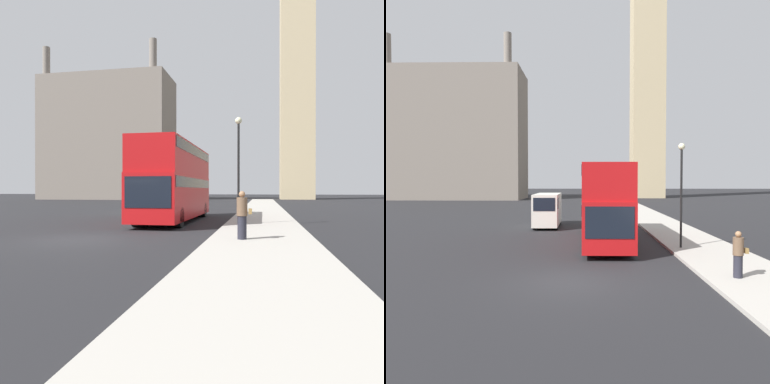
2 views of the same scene
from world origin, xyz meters
The scene contains 8 objects.
ground_plane centered at (0.00, 0.00, 0.00)m, with size 300.00×300.00×0.00m, color black.
sidewalk_strip centered at (6.93, 0.00, 0.07)m, with size 3.87×120.00×0.15m.
clock_tower centered at (13.91, 67.37, 37.00)m, with size 7.26×7.43×72.21m.
building_block_distant centered at (-25.03, 60.81, 12.72)m, with size 26.48×12.12×30.92m.
red_double_decker_bus centered at (1.66, 8.94, 2.58)m, with size 2.63×11.23×4.64m.
white_van centered at (-2.50, 16.20, 1.43)m, with size 1.95×5.25×2.68m.
pedestrian centered at (6.24, 0.11, 1.02)m, with size 0.55×0.39×1.74m.
street_lamp centered at (5.71, 6.36, 3.85)m, with size 0.36×0.36×5.62m.
Camera 2 is at (0.51, -13.85, 3.80)m, focal length 35.00 mm.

